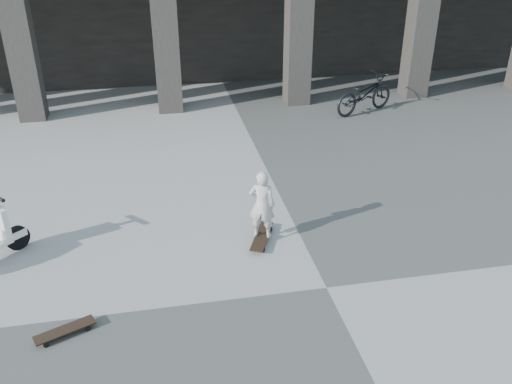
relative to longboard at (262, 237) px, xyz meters
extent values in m
plane|color=#484846|center=(0.66, -1.43, -0.07)|extent=(90.00, 90.00, 0.00)
cube|color=#2F2C27|center=(-4.69, 7.07, 1.93)|extent=(0.65, 0.65, 4.00)
cube|color=#2F2C27|center=(-1.12, 7.07, 1.93)|extent=(0.65, 0.65, 4.00)
cube|color=#2F2C27|center=(2.45, 7.07, 1.93)|extent=(0.65, 0.65, 4.00)
cube|color=#2F2C27|center=(6.02, 7.07, 1.93)|extent=(0.65, 0.65, 4.00)
cube|color=black|center=(0.00, 0.00, 0.01)|extent=(0.56, 0.94, 0.02)
cube|color=#B2B2B7|center=(0.13, 0.30, -0.03)|extent=(0.20, 0.12, 0.03)
cube|color=#B2B2B7|center=(-0.13, -0.30, -0.03)|extent=(0.20, 0.12, 0.03)
cylinder|color=black|center=(0.04, 0.34, -0.04)|extent=(0.05, 0.07, 0.07)
cylinder|color=black|center=(0.22, 0.26, -0.04)|extent=(0.05, 0.07, 0.07)
cylinder|color=black|center=(-0.22, -0.26, -0.04)|extent=(0.05, 0.07, 0.07)
cylinder|color=black|center=(-0.04, -0.34, -0.04)|extent=(0.05, 0.07, 0.07)
cube|color=black|center=(-2.93, -1.74, 0.01)|extent=(0.78, 0.48, 0.02)
cube|color=#B2B2B7|center=(-2.69, -1.63, -0.03)|extent=(0.11, 0.18, 0.03)
cube|color=#B2B2B7|center=(-3.18, -1.84, -0.03)|extent=(0.11, 0.18, 0.03)
cylinder|color=black|center=(-2.72, -1.55, -0.04)|extent=(0.07, 0.05, 0.07)
cylinder|color=black|center=(-2.65, -1.71, -0.04)|extent=(0.07, 0.05, 0.07)
cylinder|color=black|center=(-3.21, -1.77, -0.04)|extent=(0.07, 0.05, 0.07)
cylinder|color=black|center=(-3.14, -1.92, -0.04)|extent=(0.07, 0.05, 0.07)
imported|color=beige|center=(0.00, 0.00, 0.60)|extent=(0.49, 0.41, 1.16)
cylinder|color=black|center=(-3.90, 0.52, 0.12)|extent=(0.36, 0.34, 0.39)
cube|color=white|center=(-4.04, 0.38, 0.47)|extent=(0.30, 0.31, 0.57)
cube|color=white|center=(-3.90, 0.52, 0.20)|extent=(0.31, 0.30, 0.12)
sphere|color=white|center=(-4.00, 0.42, 0.72)|extent=(0.12, 0.12, 0.12)
imported|color=black|center=(4.02, 5.87, 0.44)|extent=(2.07, 1.43, 1.03)
camera|label=1|loc=(-1.55, -7.46, 4.74)|focal=38.00mm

